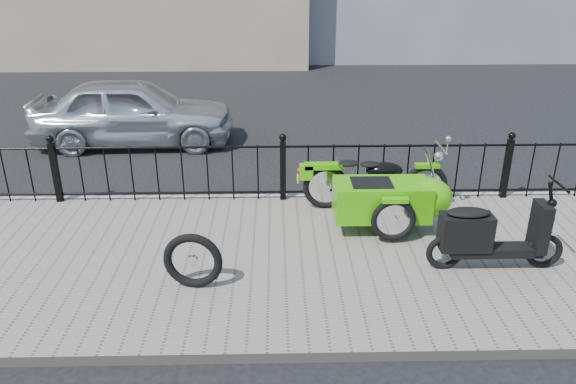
{
  "coord_description": "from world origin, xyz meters",
  "views": [
    {
      "loc": [
        -0.1,
        -6.8,
        3.76
      ],
      "look_at": [
        0.05,
        -0.1,
        0.85
      ],
      "focal_mm": 35.0,
      "sensor_mm": 36.0,
      "label": 1
    }
  ],
  "objects_px": {
    "scooter": "(487,236)",
    "sedan_car": "(133,112)",
    "motorcycle_sidecar": "(392,195)",
    "spare_tire": "(193,261)"
  },
  "relations": [
    {
      "from": "scooter",
      "to": "sedan_car",
      "type": "height_order",
      "value": "sedan_car"
    },
    {
      "from": "sedan_car",
      "to": "motorcycle_sidecar",
      "type": "bearing_deg",
      "value": -134.06
    },
    {
      "from": "motorcycle_sidecar",
      "to": "sedan_car",
      "type": "xyz_separation_m",
      "value": [
        -4.55,
        4.13,
        0.1
      ]
    },
    {
      "from": "scooter",
      "to": "sedan_car",
      "type": "xyz_separation_m",
      "value": [
        -5.48,
        5.31,
        0.13
      ]
    },
    {
      "from": "scooter",
      "to": "spare_tire",
      "type": "bearing_deg",
      "value": -174.38
    },
    {
      "from": "scooter",
      "to": "sedan_car",
      "type": "bearing_deg",
      "value": 135.88
    },
    {
      "from": "motorcycle_sidecar",
      "to": "sedan_car",
      "type": "distance_m",
      "value": 6.14
    },
    {
      "from": "spare_tire",
      "to": "motorcycle_sidecar",
      "type": "bearing_deg",
      "value": 30.6
    },
    {
      "from": "motorcycle_sidecar",
      "to": "scooter",
      "type": "xyz_separation_m",
      "value": [
        0.93,
        -1.19,
        -0.03
      ]
    },
    {
      "from": "scooter",
      "to": "spare_tire",
      "type": "height_order",
      "value": "scooter"
    }
  ]
}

